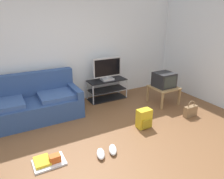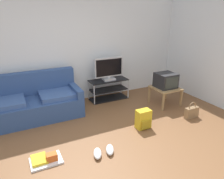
{
  "view_description": "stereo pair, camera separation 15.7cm",
  "coord_description": "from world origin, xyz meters",
  "px_view_note": "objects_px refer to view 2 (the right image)",
  "views": [
    {
      "loc": [
        -1.46,
        -2.45,
        2.13
      ],
      "look_at": [
        0.5,
        1.13,
        0.63
      ],
      "focal_mm": 33.92,
      "sensor_mm": 36.0,
      "label": 1
    },
    {
      "loc": [
        -1.32,
        -2.53,
        2.13
      ],
      "look_at": [
        0.5,
        1.13,
        0.63
      ],
      "focal_mm": 33.92,
      "sensor_mm": 36.0,
      "label": 2
    }
  ],
  "objects_px": {
    "flat_tv": "(109,69)",
    "couch": "(33,103)",
    "side_table": "(165,90)",
    "sneakers_pair": "(104,152)",
    "handbag": "(192,112)",
    "tv_stand": "(109,89)",
    "floor_tray": "(46,159)",
    "crt_tv": "(166,80)",
    "backpack": "(143,119)"
  },
  "relations": [
    {
      "from": "handbag",
      "to": "floor_tray",
      "type": "distance_m",
      "value": 3.06
    },
    {
      "from": "flat_tv",
      "to": "couch",
      "type": "bearing_deg",
      "value": -174.73
    },
    {
      "from": "side_table",
      "to": "floor_tray",
      "type": "xyz_separation_m",
      "value": [
        -3.0,
        -0.89,
        -0.34
      ]
    },
    {
      "from": "side_table",
      "to": "crt_tv",
      "type": "bearing_deg",
      "value": 90.0
    },
    {
      "from": "couch",
      "to": "side_table",
      "type": "distance_m",
      "value": 3.04
    },
    {
      "from": "handbag",
      "to": "floor_tray",
      "type": "xyz_separation_m",
      "value": [
        -3.06,
        -0.08,
        -0.09
      ]
    },
    {
      "from": "floor_tray",
      "to": "couch",
      "type": "bearing_deg",
      "value": 88.18
    },
    {
      "from": "side_table",
      "to": "sneakers_pair",
      "type": "bearing_deg",
      "value": -152.46
    },
    {
      "from": "flat_tv",
      "to": "crt_tv",
      "type": "height_order",
      "value": "flat_tv"
    },
    {
      "from": "flat_tv",
      "to": "sneakers_pair",
      "type": "distance_m",
      "value": 2.4
    },
    {
      "from": "crt_tv",
      "to": "floor_tray",
      "type": "relative_size",
      "value": 0.96
    },
    {
      "from": "floor_tray",
      "to": "sneakers_pair",
      "type": "bearing_deg",
      "value": -14.37
    },
    {
      "from": "side_table",
      "to": "tv_stand",
      "type": "bearing_deg",
      "value": 139.3
    },
    {
      "from": "flat_tv",
      "to": "side_table",
      "type": "bearing_deg",
      "value": -40.0
    },
    {
      "from": "flat_tv",
      "to": "side_table",
      "type": "relative_size",
      "value": 1.26
    },
    {
      "from": "tv_stand",
      "to": "crt_tv",
      "type": "distance_m",
      "value": 1.45
    },
    {
      "from": "flat_tv",
      "to": "floor_tray",
      "type": "xyz_separation_m",
      "value": [
        -1.93,
        -1.8,
        -0.76
      ]
    },
    {
      "from": "tv_stand",
      "to": "crt_tv",
      "type": "height_order",
      "value": "crt_tv"
    },
    {
      "from": "sneakers_pair",
      "to": "floor_tray",
      "type": "height_order",
      "value": "floor_tray"
    },
    {
      "from": "tv_stand",
      "to": "floor_tray",
      "type": "bearing_deg",
      "value": -136.68
    },
    {
      "from": "side_table",
      "to": "crt_tv",
      "type": "relative_size",
      "value": 1.34
    },
    {
      "from": "side_table",
      "to": "handbag",
      "type": "xyz_separation_m",
      "value": [
        0.06,
        -0.82,
        -0.25
      ]
    },
    {
      "from": "side_table",
      "to": "crt_tv",
      "type": "distance_m",
      "value": 0.23
    },
    {
      "from": "handbag",
      "to": "sneakers_pair",
      "type": "relative_size",
      "value": 0.83
    },
    {
      "from": "tv_stand",
      "to": "floor_tray",
      "type": "relative_size",
      "value": 2.11
    },
    {
      "from": "tv_stand",
      "to": "floor_tray",
      "type": "distance_m",
      "value": 2.66
    },
    {
      "from": "floor_tray",
      "to": "handbag",
      "type": "bearing_deg",
      "value": 1.46
    },
    {
      "from": "tv_stand",
      "to": "side_table",
      "type": "xyz_separation_m",
      "value": [
        1.08,
        -0.92,
        0.12
      ]
    },
    {
      "from": "tv_stand",
      "to": "side_table",
      "type": "distance_m",
      "value": 1.42
    },
    {
      "from": "tv_stand",
      "to": "handbag",
      "type": "relative_size",
      "value": 2.72
    },
    {
      "from": "crt_tv",
      "to": "tv_stand",
      "type": "bearing_deg",
      "value": 139.8
    },
    {
      "from": "couch",
      "to": "sneakers_pair",
      "type": "xyz_separation_m",
      "value": [
        0.81,
        -1.84,
        -0.28
      ]
    },
    {
      "from": "flat_tv",
      "to": "handbag",
      "type": "relative_size",
      "value": 2.09
    },
    {
      "from": "sneakers_pair",
      "to": "side_table",
      "type": "bearing_deg",
      "value": 27.54
    },
    {
      "from": "couch",
      "to": "flat_tv",
      "type": "bearing_deg",
      "value": 5.27
    },
    {
      "from": "side_table",
      "to": "backpack",
      "type": "relative_size",
      "value": 1.59
    },
    {
      "from": "couch",
      "to": "tv_stand",
      "type": "height_order",
      "value": "couch"
    },
    {
      "from": "couch",
      "to": "sneakers_pair",
      "type": "height_order",
      "value": "couch"
    },
    {
      "from": "couch",
      "to": "handbag",
      "type": "height_order",
      "value": "couch"
    },
    {
      "from": "handbag",
      "to": "sneakers_pair",
      "type": "distance_m",
      "value": 2.22
    },
    {
      "from": "backpack",
      "to": "floor_tray",
      "type": "distance_m",
      "value": 1.91
    },
    {
      "from": "side_table",
      "to": "backpack",
      "type": "bearing_deg",
      "value": -147.45
    },
    {
      "from": "crt_tv",
      "to": "handbag",
      "type": "height_order",
      "value": "crt_tv"
    },
    {
      "from": "handbag",
      "to": "sneakers_pair",
      "type": "height_order",
      "value": "handbag"
    },
    {
      "from": "handbag",
      "to": "floor_tray",
      "type": "bearing_deg",
      "value": -178.54
    },
    {
      "from": "floor_tray",
      "to": "crt_tv",
      "type": "bearing_deg",
      "value": 16.85
    },
    {
      "from": "crt_tv",
      "to": "floor_tray",
      "type": "bearing_deg",
      "value": -163.15
    },
    {
      "from": "crt_tv",
      "to": "couch",
      "type": "bearing_deg",
      "value": 166.42
    },
    {
      "from": "flat_tv",
      "to": "handbag",
      "type": "height_order",
      "value": "flat_tv"
    },
    {
      "from": "tv_stand",
      "to": "backpack",
      "type": "relative_size",
      "value": 2.61
    }
  ]
}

